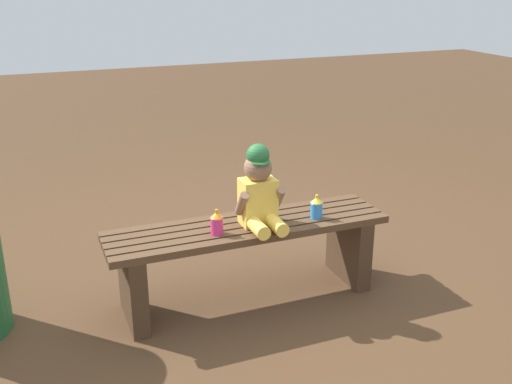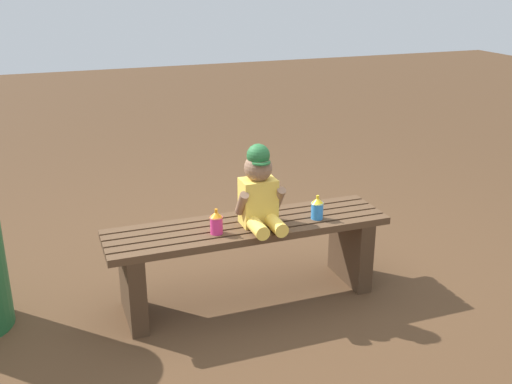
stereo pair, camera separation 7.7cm
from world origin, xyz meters
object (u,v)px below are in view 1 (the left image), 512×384
object	(u,v)px
sippy_cup_left	(217,222)
sippy_cup_right	(316,207)
park_bench	(248,249)
child_figure	(259,191)

from	to	relation	value
sippy_cup_left	sippy_cup_right	world-z (taller)	same
sippy_cup_left	sippy_cup_right	bearing A→B (deg)	0.00
park_bench	sippy_cup_left	xyz separation A→B (m)	(-0.18, -0.06, 0.20)
child_figure	sippy_cup_right	world-z (taller)	child_figure
child_figure	sippy_cup_left	world-z (taller)	child_figure
child_figure	sippy_cup_left	size ratio (longest dim) A/B	3.26
park_bench	sippy_cup_right	distance (m)	0.40
park_bench	sippy_cup_right	xyz separation A→B (m)	(0.35, -0.06, 0.20)
child_figure	park_bench	bearing A→B (deg)	146.22
child_figure	sippy_cup_right	distance (m)	0.32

